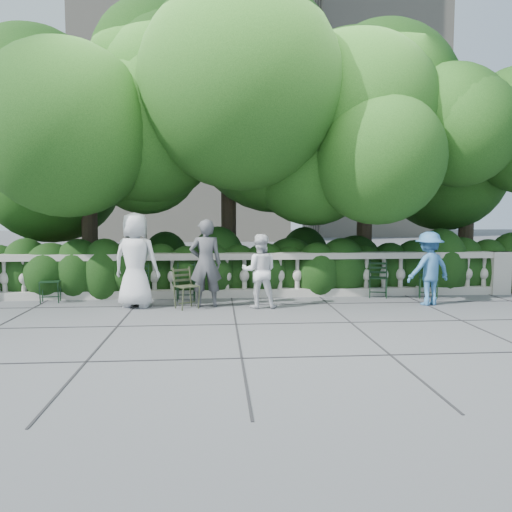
{
  "coord_description": "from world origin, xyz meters",
  "views": [
    {
      "loc": [
        -0.81,
        -9.39,
        1.91
      ],
      "look_at": [
        0.0,
        1.0,
        1.0
      ],
      "focal_mm": 35.0,
      "sensor_mm": 36.0,
      "label": 1
    }
  ],
  "objects": [
    {
      "name": "person_businessman",
      "position": [
        -2.45,
        0.72,
        0.96
      ],
      "size": [
        1.06,
        0.83,
        1.91
      ],
      "primitive_type": "imported",
      "rotation": [
        0.0,
        0.0,
        2.88
      ],
      "color": "silver",
      "rests_on": "ground"
    },
    {
      "name": "chair_b",
      "position": [
        -2.45,
        1.1,
        0.0
      ],
      "size": [
        0.48,
        0.52,
        0.84
      ],
      "primitive_type": null,
      "rotation": [
        0.0,
        0.0,
        0.09
      ],
      "color": "black",
      "rests_on": "ground"
    },
    {
      "name": "person_casual_man",
      "position": [
        0.03,
        0.5,
        0.74
      ],
      "size": [
        0.76,
        0.62,
        1.48
      ],
      "primitive_type": "imported",
      "rotation": [
        0.0,
        0.0,
        3.06
      ],
      "color": "silver",
      "rests_on": "ground"
    },
    {
      "name": "chair_d",
      "position": [
        2.75,
        1.34,
        0.0
      ],
      "size": [
        0.56,
        0.59,
        0.84
      ],
      "primitive_type": null,
      "rotation": [
        0.0,
        0.0,
        -0.3
      ],
      "color": "black",
      "rests_on": "ground"
    },
    {
      "name": "ground",
      "position": [
        0.0,
        0.0,
        0.0
      ],
      "size": [
        90.0,
        90.0,
        0.0
      ],
      "primitive_type": "plane",
      "color": "#484A4F",
      "rests_on": "ground"
    },
    {
      "name": "person_older_blue",
      "position": [
        3.55,
        0.53,
        0.76
      ],
      "size": [
        1.1,
        0.81,
        1.52
      ],
      "primitive_type": "imported",
      "rotation": [
        0.0,
        0.0,
        3.42
      ],
      "color": "teal",
      "rests_on": "ground"
    },
    {
      "name": "balustrade",
      "position": [
        0.0,
        1.8,
        0.49
      ],
      "size": [
        12.0,
        0.44,
        1.0
      ],
      "color": "#9E998E",
      "rests_on": "ground"
    },
    {
      "name": "chair_weathered",
      "position": [
        -1.35,
        0.37,
        0.0
      ],
      "size": [
        0.63,
        0.64,
        0.84
      ],
      "primitive_type": null,
      "rotation": [
        0.0,
        0.0,
        0.56
      ],
      "color": "black",
      "rests_on": "ground"
    },
    {
      "name": "chair_a",
      "position": [
        -4.34,
        1.27,
        0.0
      ],
      "size": [
        0.51,
        0.55,
        0.84
      ],
      "primitive_type": null,
      "rotation": [
        0.0,
        0.0,
        0.17
      ],
      "color": "black",
      "rests_on": "ground"
    },
    {
      "name": "person_woman_grey",
      "position": [
        -1.05,
        0.66,
        0.89
      ],
      "size": [
        0.68,
        0.48,
        1.78
      ],
      "primitive_type": "imported",
      "rotation": [
        0.0,
        0.0,
        3.23
      ],
      "color": "#46474B",
      "rests_on": "ground"
    },
    {
      "name": "shrub_hedge",
      "position": [
        0.0,
        3.0,
        0.0
      ],
      "size": [
        15.0,
        2.6,
        1.7
      ],
      "primitive_type": null,
      "color": "black",
      "rests_on": "ground"
    },
    {
      "name": "chair_e",
      "position": [
        3.85,
        1.19,
        0.0
      ],
      "size": [
        0.57,
        0.6,
        0.84
      ],
      "primitive_type": null,
      "rotation": [
        0.0,
        0.0,
        -0.34
      ],
      "color": "black",
      "rests_on": "ground"
    },
    {
      "name": "chair_c",
      "position": [
        -1.5,
        1.3,
        0.0
      ],
      "size": [
        0.44,
        0.48,
        0.84
      ],
      "primitive_type": null,
      "rotation": [
        0.0,
        0.0,
        -0.0
      ],
      "color": "black",
      "rests_on": "ground"
    },
    {
      "name": "tree_canopy",
      "position": [
        0.69,
        3.19,
        3.96
      ],
      "size": [
        15.04,
        6.52,
        6.78
      ],
      "color": "#3F3023",
      "rests_on": "ground"
    }
  ]
}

